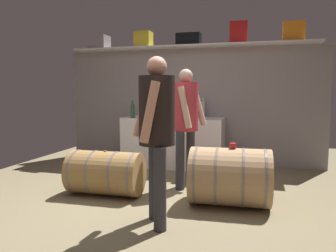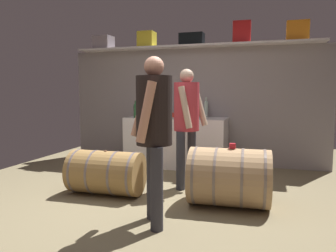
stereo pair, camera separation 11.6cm
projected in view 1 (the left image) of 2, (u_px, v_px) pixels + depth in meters
ground_plane at (158, 194)px, 4.13m from camera, size 5.83×8.38×0.02m
back_wall_panel at (190, 106)px, 5.87m from camera, size 4.63×0.10×2.05m
high_shelf_board at (189, 47)px, 5.62m from camera, size 4.26×0.40×0.03m
toolcase_grey at (99, 42)px, 6.06m from camera, size 0.36×0.29×0.24m
toolcase_yellow at (143, 40)px, 5.83m from camera, size 0.29×0.26×0.28m
toolcase_black at (189, 39)px, 5.61m from camera, size 0.42×0.23×0.21m
toolcase_red at (239, 33)px, 5.37m from camera, size 0.29×0.20×0.36m
toolcase_orange at (294, 32)px, 5.15m from camera, size 0.34×0.23×0.31m
work_cabinet at (173, 142)px, 5.62m from camera, size 1.71×0.66×0.85m
wine_bottle_clear at (203, 108)px, 5.65m from camera, size 0.08×0.08×0.35m
wine_bottle_green at (133, 110)px, 5.50m from camera, size 0.07×0.07×0.29m
wine_glass at (182, 113)px, 5.28m from camera, size 0.08×0.08×0.14m
red_funnel at (170, 114)px, 5.69m from camera, size 0.11×0.11×0.09m
wine_barrel_near at (230, 177)px, 3.68m from camera, size 0.93×0.70×0.67m
wine_barrel_far at (106, 173)px, 4.07m from camera, size 0.92×0.58×0.56m
tasting_cup at (233, 146)px, 3.63m from camera, size 0.07×0.07×0.05m
winemaker_pouring at (186, 115)px, 4.32m from camera, size 0.44×0.51×1.59m
visitor_tasting at (156, 123)px, 3.07m from camera, size 0.47×0.52×1.62m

